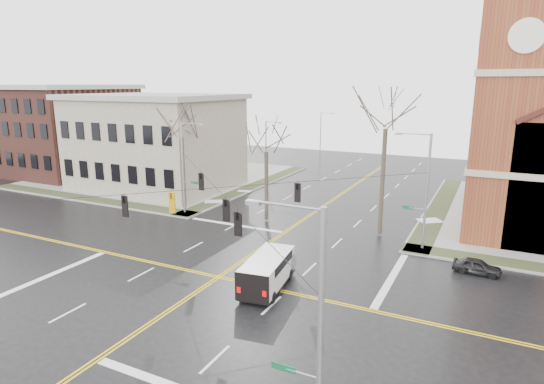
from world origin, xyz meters
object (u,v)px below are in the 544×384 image
at_px(parked_car_a, 477,266).
at_px(signal_pole_nw, 184,165).
at_px(tree_ne, 386,121).
at_px(signal_pole_se, 315,332).
at_px(cargo_van, 268,269).
at_px(streetlight_north_a, 267,149).
at_px(streetlight_north_b, 321,134).
at_px(signal_pole_ne, 425,188).
at_px(tree_nw_near, 266,147).
at_px(tree_nw_far, 181,132).

bearing_deg(parked_car_a, signal_pole_nw, 86.13).
height_order(signal_pole_nw, tree_ne, tree_ne).
xyz_separation_m(signal_pole_se, cargo_van, (-7.62, 11.66, -3.72)).
bearing_deg(tree_ne, streetlight_north_a, 141.80).
bearing_deg(streetlight_north_b, signal_pole_se, -69.73).
bearing_deg(signal_pole_ne, cargo_van, -123.89).
height_order(tree_nw_near, tree_ne, tree_ne).
xyz_separation_m(signal_pole_nw, parked_car_a, (26.88, -3.05, -4.42)).
bearing_deg(parked_car_a, signal_pole_se, 170.61).
bearing_deg(signal_pole_se, streetlight_north_b, 110.27).
bearing_deg(signal_pole_ne, tree_nw_far, 176.58).
xyz_separation_m(tree_nw_far, tree_ne, (20.20, 0.69, 1.74)).
bearing_deg(cargo_van, tree_ne, 66.04).
height_order(streetlight_north_b, tree_ne, tree_ne).
relative_size(signal_pole_se, tree_nw_near, 0.93).
bearing_deg(streetlight_north_b, tree_ne, -62.01).
bearing_deg(tree_ne, tree_nw_far, -178.06).
xyz_separation_m(signal_pole_ne, tree_ne, (-3.70, 2.11, 4.78)).
distance_m(cargo_van, tree_ne, 16.39).
height_order(signal_pole_ne, signal_pole_nw, same).
xyz_separation_m(signal_pole_nw, tree_nw_near, (8.30, 1.47, 2.10)).
bearing_deg(tree_ne, signal_pole_se, -81.63).
distance_m(streetlight_north_a, cargo_van, 31.49).
bearing_deg(tree_nw_near, tree_ne, 3.47).
xyz_separation_m(signal_pole_nw, signal_pole_se, (22.64, -23.00, 0.00)).
distance_m(signal_pole_se, cargo_van, 14.41).
distance_m(signal_pole_ne, signal_pole_se, 23.00).
xyz_separation_m(signal_pole_se, streetlight_north_a, (-21.97, 39.50, -0.48)).
bearing_deg(signal_pole_nw, cargo_van, -37.06).
bearing_deg(tree_ne, cargo_van, -106.25).
height_order(signal_pole_ne, tree_nw_near, tree_nw_near).
relative_size(signal_pole_ne, parked_car_a, 2.88).
height_order(signal_pole_nw, tree_nw_far, tree_nw_far).
bearing_deg(cargo_van, tree_nw_near, 109.97).
bearing_deg(signal_pole_ne, tree_ne, 150.23).
bearing_deg(signal_pole_se, parked_car_a, 78.00).
height_order(signal_pole_nw, streetlight_north_a, signal_pole_nw).
relative_size(signal_pole_nw, signal_pole_se, 1.00).
relative_size(signal_pole_ne, signal_pole_se, 1.00).
height_order(streetlight_north_a, parked_car_a, streetlight_north_a).
xyz_separation_m(parked_car_a, tree_ne, (-7.94, 5.17, 9.20)).
relative_size(signal_pole_se, tree_nw_far, 0.82).
distance_m(signal_pole_ne, cargo_van, 14.16).
xyz_separation_m(signal_pole_nw, cargo_van, (15.02, -11.34, -3.72)).
relative_size(signal_pole_nw, tree_nw_near, 0.93).
distance_m(streetlight_north_a, tree_nw_far, 15.60).
xyz_separation_m(streetlight_north_a, cargo_van, (14.36, -27.84, -3.24)).
relative_size(streetlight_north_b, cargo_van, 1.40).
bearing_deg(parked_car_a, cargo_van, 127.56).
height_order(streetlight_north_a, cargo_van, streetlight_north_a).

